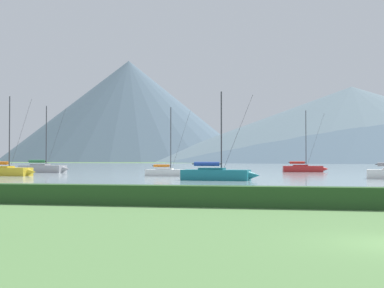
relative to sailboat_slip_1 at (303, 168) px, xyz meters
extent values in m
cube|color=#8C9EA3|center=(3.03, 52.78, -0.67)|extent=(320.00, 246.00, 0.00)
cube|color=#284C23|center=(3.03, -73.22, -0.15)|extent=(80.00, 1.20, 1.04)
cube|color=red|center=(-0.11, -0.01, -0.13)|extent=(7.13, 3.15, 1.09)
cone|color=red|center=(3.81, 0.44, -0.13)|extent=(1.28, 1.05, 0.92)
cube|color=#A52020|center=(-0.50, -0.06, 0.27)|extent=(2.74, 1.94, 0.69)
cylinder|color=#333338|center=(0.48, 0.06, 5.11)|extent=(0.14, 0.14, 10.38)
cylinder|color=#333338|center=(-1.06, -0.12, 1.01)|extent=(3.10, 0.48, 0.12)
cylinder|color=red|center=(-1.06, -0.12, 1.01)|extent=(2.67, 0.74, 0.43)
cylinder|color=#333338|center=(2.10, 0.24, 4.85)|extent=(3.27, 0.41, 9.87)
cube|color=white|center=(-18.16, -27.20, -0.22)|extent=(5.81, 2.04, 0.91)
cone|color=white|center=(-14.85, -27.17, -0.22)|extent=(1.00, 0.78, 0.77)
cube|color=silver|center=(-18.49, -27.20, 0.12)|extent=(2.16, 1.41, 0.58)
cylinder|color=#333338|center=(-17.66, -27.20, 4.28)|extent=(0.12, 0.12, 8.90)
cylinder|color=#333338|center=(-18.96, -27.21, 0.74)|extent=(2.61, 0.12, 0.10)
cylinder|color=orange|center=(-18.96, -27.21, 0.74)|extent=(2.22, 0.38, 0.36)
cylinder|color=#333338|center=(-16.30, -27.18, 4.05)|extent=(2.75, 0.05, 8.46)
cube|color=#9E9EA3|center=(-43.87, -12.47, -0.05)|extent=(8.12, 3.41, 1.24)
cone|color=#9E9EA3|center=(-39.37, -12.87, -0.05)|extent=(1.44, 1.17, 1.06)
cube|color=gray|center=(-44.32, -12.42, 0.40)|extent=(3.09, 2.15, 0.79)
cylinder|color=#333338|center=(-43.20, -12.53, 5.39)|extent=(0.16, 0.16, 10.76)
cylinder|color=#333338|center=(-44.97, -12.37, 1.25)|extent=(3.56, 0.45, 0.14)
cylinder|color=#2D7542|center=(-44.97, -12.37, 1.25)|extent=(3.06, 0.77, 0.50)
cylinder|color=#333338|center=(-41.34, -12.69, 5.12)|extent=(3.75, 0.37, 10.23)
cube|color=#19707A|center=(-9.39, -40.28, -0.09)|extent=(7.58, 3.05, 1.17)
cone|color=#19707A|center=(-5.16, -40.57, -0.09)|extent=(1.34, 1.08, 0.99)
cube|color=#16646E|center=(-9.81, -40.25, 0.34)|extent=(2.87, 1.97, 0.74)
cylinder|color=#333338|center=(-8.75, -40.32, 4.54)|extent=(0.15, 0.15, 9.15)
cylinder|color=#333338|center=(-10.42, -40.20, 1.13)|extent=(3.34, 0.36, 0.13)
cylinder|color=#2847A3|center=(-10.42, -40.20, 1.13)|extent=(2.86, 0.66, 0.47)
cylinder|color=#333338|center=(-7.01, -40.44, 4.31)|extent=(3.52, 0.28, 8.70)
cube|color=gold|center=(-40.35, -30.67, -0.10)|extent=(7.47, 3.08, 1.14)
cone|color=gold|center=(-36.20, -31.01, -0.10)|extent=(1.32, 1.07, 0.97)
cube|color=gold|center=(-40.77, -30.63, 0.32)|extent=(2.84, 1.96, 0.73)
cylinder|color=#333338|center=(-39.73, -30.72, 5.15)|extent=(0.15, 0.15, 10.39)
cylinder|color=#333338|center=(-38.02, -30.86, 4.89)|extent=(3.46, 0.31, 9.88)
cone|color=slate|center=(34.54, 321.91, 27.01)|extent=(303.61, 303.61, 55.37)
cone|color=#4C6070|center=(-139.93, 330.69, 40.38)|extent=(204.06, 204.06, 82.11)
cone|color=#425666|center=(44.09, 285.21, 17.13)|extent=(280.89, 280.89, 35.60)
camera|label=1|loc=(0.18, -100.70, 1.73)|focal=51.95mm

